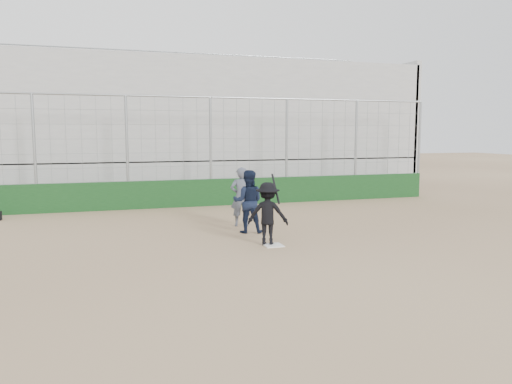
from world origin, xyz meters
name	(u,v)px	position (x,y,z in m)	size (l,w,h in m)	color
ground	(273,246)	(0.00, 0.00, 0.00)	(90.00, 90.00, 0.00)	#7F6244
home_plate	(273,245)	(0.00, 0.00, 0.01)	(0.44, 0.44, 0.02)	white
backstop	(211,180)	(0.00, 7.00, 0.96)	(18.10, 0.25, 4.04)	#113815
bleachers	(188,128)	(0.00, 11.95, 2.92)	(20.25, 6.70, 6.98)	#A1A1A1
batter_at_plate	(268,214)	(-0.09, 0.17, 0.77)	(1.13, 0.93, 1.71)	black
catcher_crouched	(248,212)	(-0.14, 1.68, 0.58)	(1.00, 0.89, 1.16)	black
umpire	(241,200)	(-0.04, 2.70, 0.78)	(0.63, 0.41, 1.55)	#4B515F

